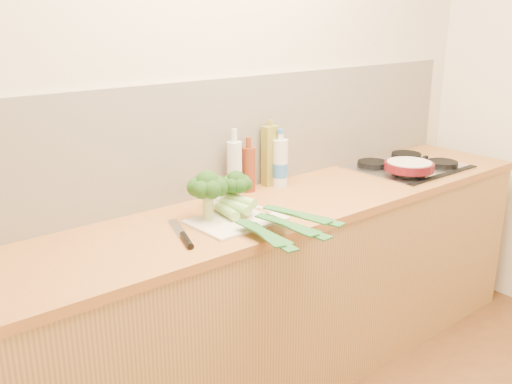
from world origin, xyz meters
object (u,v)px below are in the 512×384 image
Objects in this scene: chopping_board at (236,220)px; chefs_knife at (184,237)px; skillet at (409,166)px; gas_hob at (408,166)px.

chopping_board is 1.13× the size of chefs_knife.
chefs_knife is at bearing 165.39° from skillet.
chefs_knife is (-0.27, -0.03, 0.00)m from chopping_board.
chefs_knife is (-1.51, -0.09, -0.01)m from gas_hob.
gas_hob is at bearing 23.62° from skillet.
chopping_board is 0.27m from chefs_knife.
chefs_knife is at bearing -176.52° from gas_hob.
skillet is (-0.14, -0.11, 0.05)m from gas_hob.
gas_hob is 0.18m from skillet.
gas_hob is 1.59× the size of chopping_board.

